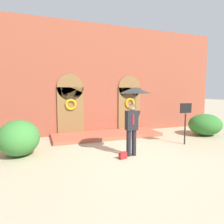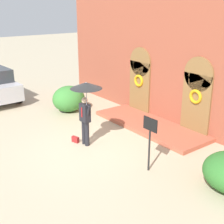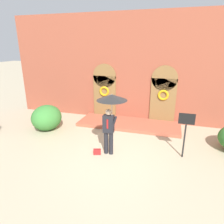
# 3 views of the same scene
# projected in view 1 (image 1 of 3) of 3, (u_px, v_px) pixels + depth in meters

# --- Properties ---
(ground_plane) EXTENTS (80.00, 80.00, 0.00)m
(ground_plane) POSITION_uv_depth(u_px,v_px,m) (135.00, 155.00, 6.92)
(ground_plane) COLOR tan
(building_facade) EXTENTS (14.00, 2.30, 5.60)m
(building_facade) POSITION_uv_depth(u_px,v_px,m) (100.00, 82.00, 10.51)
(building_facade) COLOR brown
(building_facade) RESTS_ON ground
(person_with_umbrella) EXTENTS (1.10, 1.10, 2.36)m
(person_with_umbrella) POSITION_uv_depth(u_px,v_px,m) (134.00, 100.00, 6.72)
(person_with_umbrella) COLOR black
(person_with_umbrella) RESTS_ON ground
(handbag) EXTENTS (0.30, 0.20, 0.22)m
(handbag) POSITION_uv_depth(u_px,v_px,m) (123.00, 156.00, 6.55)
(handbag) COLOR maroon
(handbag) RESTS_ON ground
(sign_post) EXTENTS (0.56, 0.06, 1.72)m
(sign_post) POSITION_uv_depth(u_px,v_px,m) (185.00, 117.00, 8.22)
(sign_post) COLOR black
(sign_post) RESTS_ON ground
(shrub_left) EXTENTS (1.39, 1.56, 1.23)m
(shrub_left) POSITION_uv_depth(u_px,v_px,m) (19.00, 138.00, 6.86)
(shrub_left) COLOR #387A33
(shrub_left) RESTS_ON ground
(shrub_right) EXTENTS (1.66, 1.52, 1.07)m
(shrub_right) POSITION_uv_depth(u_px,v_px,m) (205.00, 125.00, 10.02)
(shrub_right) COLOR #2D6B28
(shrub_right) RESTS_ON ground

